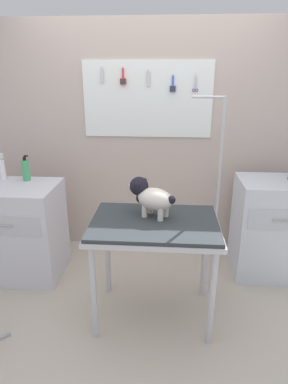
# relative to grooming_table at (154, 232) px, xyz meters

# --- Properties ---
(ground) EXTENTS (4.40, 4.00, 0.04)m
(ground) POSITION_rel_grooming_table_xyz_m (-0.11, -0.12, -0.75)
(ground) COLOR #B9AC9B
(rear_wall_panel) EXTENTS (4.00, 0.11, 2.30)m
(rear_wall_panel) POSITION_rel_grooming_table_xyz_m (-0.11, 1.16, 0.43)
(rear_wall_panel) COLOR #BEAA9F
(rear_wall_panel) RESTS_ON ground
(grooming_table) EXTENTS (0.94, 0.66, 0.82)m
(grooming_table) POSITION_rel_grooming_table_xyz_m (0.00, 0.00, 0.00)
(grooming_table) COLOR #B7B7BC
(grooming_table) RESTS_ON ground
(grooming_arm) EXTENTS (0.30, 0.11, 1.66)m
(grooming_arm) POSITION_rel_grooming_table_xyz_m (0.48, 0.35, 0.05)
(grooming_arm) COLOR #B7B7BC
(grooming_arm) RESTS_ON ground
(dog) EXTENTS (0.38, 0.28, 0.28)m
(dog) POSITION_rel_grooming_table_xyz_m (-0.04, 0.10, 0.24)
(dog) COLOR silver
(dog) RESTS_ON grooming_table
(counter_left) EXTENTS (0.80, 0.58, 0.88)m
(counter_left) POSITION_rel_grooming_table_xyz_m (-1.29, 0.49, -0.29)
(counter_left) COLOR silver
(counter_left) RESTS_ON ground
(cabinet_right) EXTENTS (0.68, 0.54, 0.92)m
(cabinet_right) POSITION_rel_grooming_table_xyz_m (1.07, 0.69, -0.27)
(cabinet_right) COLOR silver
(cabinet_right) RESTS_ON ground
(detangler_spray) EXTENTS (0.07, 0.07, 0.24)m
(detangler_spray) POSITION_rel_grooming_table_xyz_m (-1.45, 0.68, 0.26)
(detangler_spray) COLOR white
(detangler_spray) RESTS_ON counter_left
(spray_bottle_short) EXTENTS (0.07, 0.07, 0.24)m
(spray_bottle_short) POSITION_rel_grooming_table_xyz_m (-1.21, 0.65, 0.25)
(spray_bottle_short) COLOR #43A669
(spray_bottle_short) RESTS_ON counter_left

